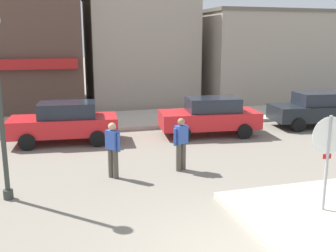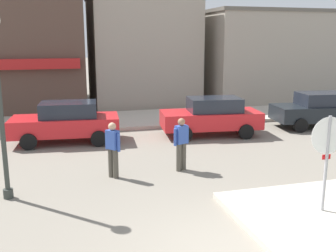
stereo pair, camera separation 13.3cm
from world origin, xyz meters
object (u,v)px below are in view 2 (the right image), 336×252
(parked_car_second, at_px, (211,116))
(parked_car_third, at_px, (319,109))
(pedestrian_crossing_far, at_px, (181,143))
(stop_sign, at_px, (327,151))
(parked_car_nearest, at_px, (66,122))
(pedestrian_crossing_near, at_px, (113,148))

(parked_car_second, distance_m, parked_car_third, 5.22)
(parked_car_second, height_order, pedestrian_crossing_far, pedestrian_crossing_far)
(stop_sign, relative_size, parked_car_nearest, 0.56)
(stop_sign, relative_size, pedestrian_crossing_near, 1.43)
(parked_car_third, bearing_deg, pedestrian_crossing_far, -152.34)
(parked_car_second, distance_m, pedestrian_crossing_far, 4.66)
(parked_car_third, xyz_separation_m, pedestrian_crossing_far, (-7.75, -4.06, 0.06))
(parked_car_nearest, distance_m, parked_car_third, 10.99)
(pedestrian_crossing_near, bearing_deg, parked_car_nearest, 105.09)
(parked_car_nearest, xyz_separation_m, parked_car_third, (10.98, -0.28, 0.00))
(pedestrian_crossing_far, bearing_deg, stop_sign, -61.57)
(parked_car_nearest, distance_m, parked_car_second, 5.78)
(parked_car_second, bearing_deg, stop_sign, -93.19)
(parked_car_nearest, height_order, parked_car_third, same)
(pedestrian_crossing_far, bearing_deg, pedestrian_crossing_near, -178.17)
(parked_car_second, bearing_deg, pedestrian_crossing_far, -122.77)
(pedestrian_crossing_near, bearing_deg, stop_sign, -42.49)
(parked_car_second, bearing_deg, pedestrian_crossing_near, -138.94)
(parked_car_third, distance_m, pedestrian_crossing_near, 10.63)
(pedestrian_crossing_near, xyz_separation_m, pedestrian_crossing_far, (2.05, 0.07, 0.00))
(stop_sign, height_order, parked_car_second, stop_sign)
(stop_sign, xyz_separation_m, parked_car_second, (0.43, 7.78, -0.71))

